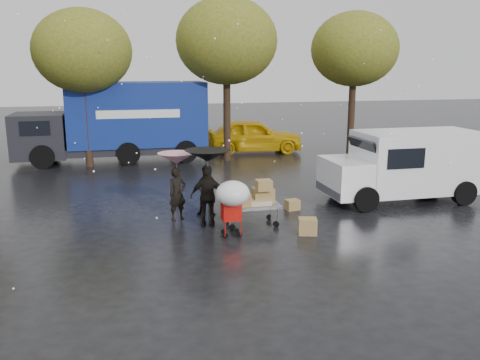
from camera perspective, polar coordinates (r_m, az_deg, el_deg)
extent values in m
plane|color=black|center=(13.09, -3.25, -6.09)|extent=(90.00, 90.00, 0.00)
imported|color=black|center=(14.19, -7.04, -1.55)|extent=(0.64, 0.55, 1.48)
imported|color=black|center=(14.54, -3.57, -1.18)|extent=(0.80, 0.67, 1.46)
imported|color=black|center=(13.55, -3.59, -1.85)|extent=(1.02, 0.59, 1.62)
cylinder|color=#4C4C4C|center=(14.16, -7.06, -1.04)|extent=(0.02, 0.02, 1.74)
cone|color=#C14F70|center=(13.98, -7.15, 2.43)|extent=(1.03, 1.03, 0.30)
sphere|color=#4C4C4C|center=(13.97, -7.16, 2.55)|extent=(0.06, 0.06, 0.06)
cylinder|color=#4C4C4C|center=(13.52, -3.59, -1.25)|extent=(0.02, 0.02, 1.91)
cone|color=black|center=(13.32, -3.65, 2.74)|extent=(1.22, 1.22, 0.30)
sphere|color=#4C4C4C|center=(13.31, -3.65, 2.87)|extent=(0.06, 0.06, 0.06)
cube|color=slate|center=(13.64, 1.29, -2.87)|extent=(1.50, 0.80, 0.08)
cylinder|color=slate|center=(13.41, -1.81, -2.04)|extent=(0.04, 0.04, 0.60)
cube|color=olive|center=(13.76, 2.60, -1.71)|extent=(0.55, 0.45, 0.40)
cube|color=olive|center=(13.42, 0.16, -2.18)|extent=(0.45, 0.40, 0.35)
cube|color=olive|center=(13.43, 2.70, -0.58)|extent=(0.40, 0.35, 0.28)
cube|color=tan|center=(13.63, 1.49, -2.45)|extent=(0.90, 0.55, 0.12)
cylinder|color=black|center=(13.35, -0.88, -5.34)|extent=(0.16, 0.05, 0.16)
cylinder|color=black|center=(13.94, -1.45, -4.54)|extent=(0.16, 0.05, 0.16)
cylinder|color=black|center=(13.64, 4.07, -4.97)|extent=(0.16, 0.05, 0.16)
cylinder|color=black|center=(14.22, 3.30, -4.20)|extent=(0.16, 0.05, 0.16)
cube|color=#B8110A|center=(12.78, -1.00, -3.49)|extent=(0.47, 0.41, 0.45)
cylinder|color=#B8110A|center=(12.50, -0.82, -2.10)|extent=(0.42, 0.02, 0.02)
cylinder|color=#4C4C4C|center=(12.52, -0.82, -2.41)|extent=(0.02, 0.02, 0.60)
ellipsoid|color=white|center=(12.47, -0.82, -1.52)|extent=(0.84, 0.84, 0.63)
cylinder|color=black|center=(12.77, -1.63, -6.28)|extent=(0.12, 0.04, 0.12)
cylinder|color=black|center=(13.07, -1.91, -5.83)|extent=(0.12, 0.04, 0.12)
cylinder|color=black|center=(12.84, -0.05, -6.16)|extent=(0.12, 0.04, 0.12)
cylinder|color=black|center=(13.14, -0.37, -5.72)|extent=(0.12, 0.04, 0.12)
cube|color=white|center=(17.09, 19.24, 2.02)|extent=(3.80, 2.00, 1.90)
cube|color=white|center=(16.02, 11.85, 0.32)|extent=(1.20, 1.95, 1.10)
cube|color=black|center=(16.10, 13.77, 3.37)|extent=(0.37, 1.70, 0.67)
cube|color=slate|center=(15.89, 9.99, -1.18)|extent=(0.12, 1.90, 0.25)
cylinder|color=black|center=(15.38, 13.93, -2.10)|extent=(0.76, 0.28, 0.76)
cylinder|color=black|center=(17.04, 11.06, -0.52)|extent=(0.76, 0.28, 0.76)
cylinder|color=black|center=(17.12, 23.83, -1.33)|extent=(0.76, 0.28, 0.76)
cylinder|color=black|center=(18.62, 20.37, 0.04)|extent=(0.76, 0.28, 0.76)
cube|color=navy|center=(23.41, -11.43, 7.30)|extent=(6.00, 2.50, 2.80)
cube|color=black|center=(23.75, -21.55, 4.68)|extent=(2.20, 2.40, 1.90)
cube|color=black|center=(23.59, -13.70, 3.44)|extent=(8.00, 2.30, 0.35)
cube|color=white|center=(22.15, -11.33, 7.27)|extent=(3.50, 0.03, 0.35)
cylinder|color=black|center=(22.70, -21.29, 2.44)|extent=(1.00, 0.30, 1.00)
cylinder|color=black|center=(24.95, -20.59, 3.36)|extent=(1.00, 0.30, 1.00)
cylinder|color=black|center=(22.63, -6.08, 3.21)|extent=(1.00, 0.30, 1.00)
cylinder|color=black|center=(24.88, -6.75, 4.06)|extent=(1.00, 0.30, 1.00)
cube|color=olive|center=(13.12, 7.59, -5.18)|extent=(0.55, 0.48, 0.42)
cube|color=olive|center=(15.26, 5.90, -2.78)|extent=(0.44, 0.37, 0.31)
imported|color=#D8A30B|center=(25.19, 1.44, 5.01)|extent=(5.09, 2.56, 1.66)
cylinder|color=black|center=(22.34, -16.85, 7.12)|extent=(0.32, 0.32, 4.48)
ellipsoid|color=#395A19|center=(22.26, -17.28, 13.69)|extent=(4.00, 4.00, 3.40)
cylinder|color=black|center=(22.75, -1.48, 8.28)|extent=(0.32, 0.32, 4.90)
ellipsoid|color=#395A19|center=(22.70, -1.53, 15.35)|extent=(4.40, 4.40, 3.74)
cylinder|color=black|center=(24.68, 12.43, 8.02)|extent=(0.32, 0.32, 4.62)
ellipsoid|color=#395A19|center=(24.62, 12.73, 14.15)|extent=(4.00, 4.00, 3.40)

